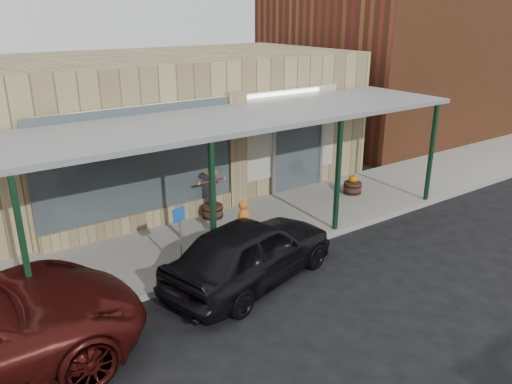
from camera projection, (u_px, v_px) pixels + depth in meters
ground at (343, 291)px, 10.33m from camera, size 120.00×120.00×0.00m
sidewalk at (246, 229)px, 13.07m from camera, size 40.00×3.20×0.15m
storefront at (165, 123)px, 15.88m from camera, size 12.00×6.25×4.20m
awning at (246, 118)px, 12.03m from camera, size 12.00×3.00×3.04m
block_buildings_near at (203, 63)px, 17.19m from camera, size 61.00×8.00×8.00m
barrel_scarecrow at (212, 201)px, 13.43m from camera, size 0.86×0.58×1.42m
barrel_pumpkin at (353, 186)px, 15.31m from camera, size 0.59×0.59×0.64m
handicap_sign at (180, 231)px, 10.46m from camera, size 0.30×0.09×1.49m
parked_sedan at (251, 251)px, 10.47m from camera, size 4.48×2.71×1.50m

